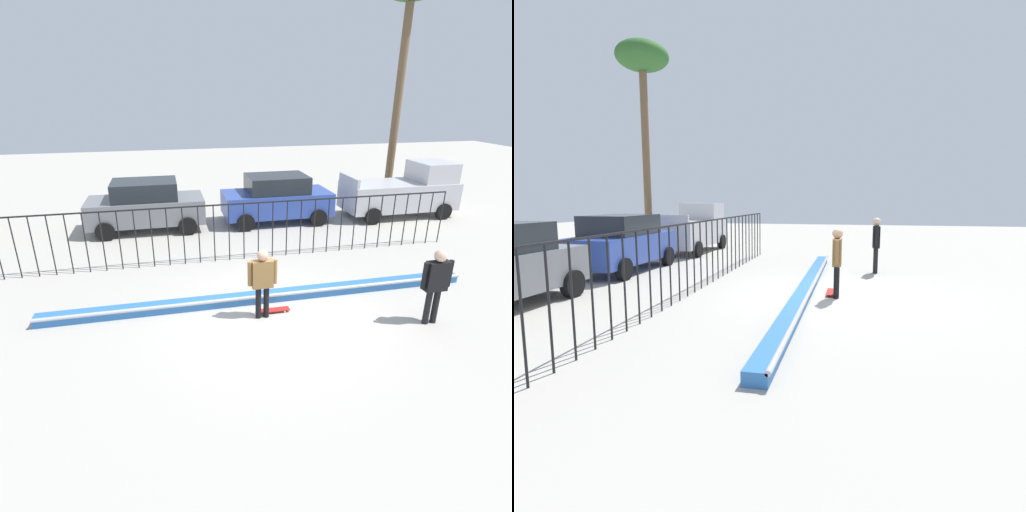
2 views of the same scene
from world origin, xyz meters
The scene contains 9 objects.
ground_plane centered at (0.00, 0.00, 0.00)m, with size 60.00×60.00×0.00m, color #ADA89E.
bowl_coping_ledge centered at (0.00, 0.67, 0.12)m, with size 11.00×0.41×0.27m.
perimeter_fence centered at (0.00, 3.55, 1.13)m, with size 14.04×0.04×1.84m.
skateboarder centered at (-0.28, -0.11, 1.03)m, with size 0.70×0.26×1.72m.
skateboard centered at (0.03, 0.06, 0.06)m, with size 0.80×0.20×0.07m.
camera_operator centered at (3.45, -1.20, 1.09)m, with size 0.74×0.28×1.82m.
parked_car_gray centered at (-3.05, 7.25, 0.97)m, with size 4.30×2.12×1.90m.
parked_car_blue centered at (2.06, 7.18, 0.97)m, with size 4.30×2.12×1.90m.
pickup_truck centered at (7.56, 6.89, 1.04)m, with size 4.70×2.12×2.24m.
Camera 1 is at (-2.30, -8.33, 5.05)m, focal length 28.63 mm.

